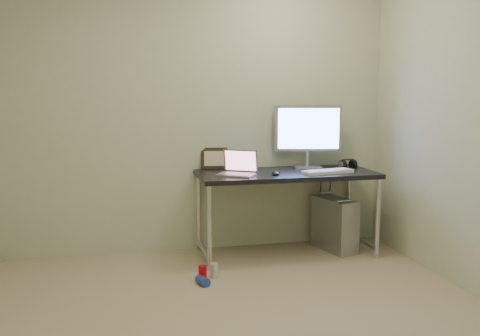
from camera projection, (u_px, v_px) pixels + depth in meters
The scene contains 17 objects.
floor at pixel (243, 329), 3.31m from camera, with size 3.50×3.50×0.00m, color tan.
wall_back at pixel (199, 114), 4.81m from camera, with size 3.50×0.02×2.50m, color beige.
desk at pixel (286, 181), 4.73m from camera, with size 1.56×0.68×0.75m.
tower_computer at pixel (335, 224), 4.91m from camera, with size 0.31×0.50×0.51m.
cable_a at pixel (319, 202), 5.14m from camera, with size 0.01×0.01×0.70m, color black.
cable_b at pixel (329, 204), 5.14m from camera, with size 0.01×0.01×0.72m, color black.
can_red at pixel (203, 273), 4.14m from camera, with size 0.07×0.07×0.12m, color red.
can_white at pixel (214, 270), 4.20m from camera, with size 0.06×0.06×0.12m, color silver.
can_blue at pixel (203, 281), 4.04m from camera, with size 0.07×0.07×0.12m, color #233CA6.
laptop at pixel (238, 169), 4.53m from camera, with size 0.39×0.37×0.21m.
monitor at pixel (308, 131), 4.92m from camera, with size 0.61×0.23×0.58m.
keyboard at pixel (328, 172), 4.63m from camera, with size 0.45×0.15×0.03m, color white.
mouse_right at pixel (348, 170), 4.71m from camera, with size 0.06×0.10×0.03m, color black.
mouse_left at pixel (275, 173), 4.54m from camera, with size 0.07×0.11×0.04m, color black.
headphones at pixel (348, 165), 4.95m from camera, with size 0.16×0.10×0.10m.
picture_frame at pixel (214, 158), 4.88m from camera, with size 0.24×0.03×0.20m, color black.
webcam at pixel (235, 159), 4.84m from camera, with size 0.05×0.04×0.13m.
Camera 1 is at (-0.71, -3.04, 1.46)m, focal length 40.00 mm.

